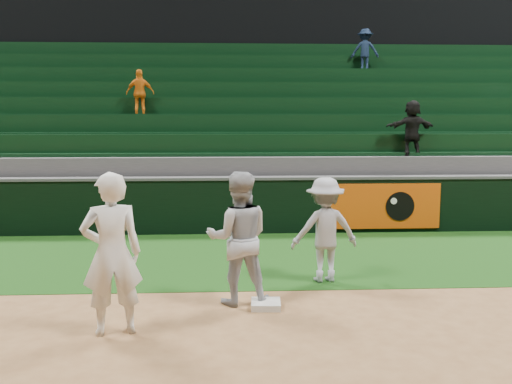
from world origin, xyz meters
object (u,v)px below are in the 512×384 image
first_base (266,304)px  base_coach (325,230)px  baserunner (239,238)px  first_baseman (112,254)px

first_base → base_coach: size_ratio=0.24×
baserunner → base_coach: size_ratio=1.12×
first_base → first_baseman: (-1.88, -0.82, 0.93)m
first_base → first_baseman: 2.25m
base_coach → first_baseman: bearing=27.7°
first_base → base_coach: base_coach is taller
baserunner → first_baseman: bearing=33.0°
base_coach → first_base: bearing=42.8°
baserunner → first_base: bearing=147.5°
base_coach → baserunner: bearing=28.3°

